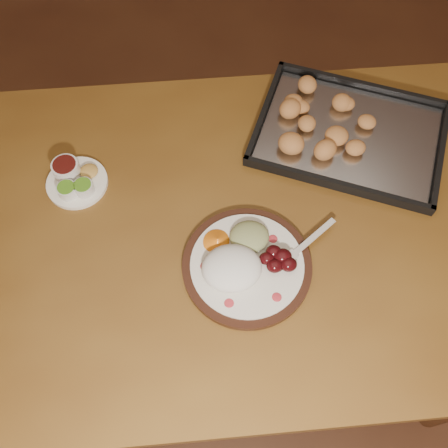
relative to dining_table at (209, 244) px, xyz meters
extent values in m
plane|color=brown|center=(0.01, 0.15, -0.65)|extent=(4.00, 4.00, 0.00)
cube|color=brown|center=(0.00, 0.00, 0.08)|extent=(1.52, 0.93, 0.04)
cylinder|color=#4A2B16|center=(0.69, 0.36, -0.30)|extent=(0.07, 0.07, 0.71)
cylinder|color=black|center=(0.07, -0.11, 0.11)|extent=(0.28, 0.28, 0.02)
cylinder|color=silver|center=(0.07, -0.11, 0.11)|extent=(0.25, 0.25, 0.01)
ellipsoid|color=#B32B33|center=(0.03, -0.20, 0.12)|extent=(0.02, 0.02, 0.00)
ellipsoid|color=#B32B33|center=(0.13, -0.19, 0.12)|extent=(0.02, 0.02, 0.00)
ellipsoid|color=#B32B33|center=(0.14, -0.06, 0.12)|extent=(0.02, 0.02, 0.00)
ellipsoid|color=#B32B33|center=(-0.02, -0.11, 0.12)|extent=(0.02, 0.02, 0.00)
ellipsoid|color=silver|center=(0.04, -0.13, 0.13)|extent=(0.15, 0.13, 0.06)
ellipsoid|color=#45090E|center=(0.13, -0.13, 0.13)|extent=(0.04, 0.03, 0.03)
ellipsoid|color=#45090E|center=(0.15, -0.11, 0.13)|extent=(0.04, 0.03, 0.03)
ellipsoid|color=#45090E|center=(0.13, -0.10, 0.13)|extent=(0.04, 0.03, 0.03)
ellipsoid|color=#45090E|center=(0.16, -0.13, 0.13)|extent=(0.04, 0.03, 0.03)
ellipsoid|color=#45090E|center=(0.12, -0.11, 0.13)|extent=(0.04, 0.03, 0.03)
ellipsoid|color=tan|center=(0.09, -0.05, 0.13)|extent=(0.10, 0.09, 0.04)
cone|color=orange|center=(0.02, -0.06, 0.13)|extent=(0.09, 0.09, 0.03)
cube|color=white|center=(0.23, -0.07, 0.12)|extent=(0.12, 0.09, 0.00)
cube|color=white|center=(0.17, -0.11, 0.12)|extent=(0.04, 0.04, 0.00)
cylinder|color=white|center=(0.15, -0.13, 0.12)|extent=(0.03, 0.02, 0.00)
cylinder|color=white|center=(0.15, -0.13, 0.12)|extent=(0.03, 0.02, 0.00)
cylinder|color=white|center=(0.15, -0.12, 0.12)|extent=(0.03, 0.02, 0.00)
cylinder|color=white|center=(0.14, -0.12, 0.12)|extent=(0.03, 0.02, 0.00)
cylinder|color=white|center=(-0.30, 0.15, 0.10)|extent=(0.15, 0.15, 0.01)
cylinder|color=silver|center=(-0.32, 0.11, 0.12)|extent=(0.05, 0.05, 0.03)
cylinder|color=#4A861A|center=(-0.32, 0.11, 0.13)|extent=(0.04, 0.04, 0.00)
cylinder|color=silver|center=(-0.28, 0.12, 0.12)|extent=(0.05, 0.05, 0.03)
cylinder|color=#4A861A|center=(-0.28, 0.12, 0.13)|extent=(0.04, 0.04, 0.00)
cylinder|color=white|center=(-0.32, 0.17, 0.13)|extent=(0.06, 0.06, 0.04)
cylinder|color=#3E0E0B|center=(-0.32, 0.17, 0.14)|extent=(0.05, 0.05, 0.00)
ellipsoid|color=gold|center=(-0.27, 0.17, 0.12)|extent=(0.04, 0.04, 0.02)
cube|color=black|center=(0.38, 0.21, 0.10)|extent=(0.55, 0.49, 0.01)
cube|color=black|center=(0.44, 0.36, 0.12)|extent=(0.42, 0.20, 0.02)
cube|color=black|center=(0.31, 0.07, 0.12)|extent=(0.42, 0.20, 0.02)
cube|color=black|center=(0.58, 0.12, 0.12)|extent=(0.15, 0.31, 0.02)
cube|color=black|center=(0.17, 0.31, 0.12)|extent=(0.15, 0.31, 0.02)
cube|color=#B1B1B6|center=(0.38, 0.21, 0.11)|extent=(0.51, 0.45, 0.00)
ellipsoid|color=#CA8846|center=(0.43, 0.19, 0.13)|extent=(0.05, 0.05, 0.04)
ellipsoid|color=#CA8846|center=(0.49, 0.20, 0.13)|extent=(0.07, 0.07, 0.04)
ellipsoid|color=#CA8846|center=(0.45, 0.28, 0.13)|extent=(0.07, 0.07, 0.04)
ellipsoid|color=#CA8846|center=(0.40, 0.26, 0.13)|extent=(0.05, 0.05, 0.04)
ellipsoid|color=#CA8846|center=(0.36, 0.30, 0.13)|extent=(0.07, 0.07, 0.04)
ellipsoid|color=#CA8846|center=(0.34, 0.25, 0.13)|extent=(0.07, 0.07, 0.04)
ellipsoid|color=#CA8846|center=(0.27, 0.26, 0.13)|extent=(0.05, 0.05, 0.04)
ellipsoid|color=#CA8846|center=(0.29, 0.20, 0.13)|extent=(0.07, 0.07, 0.04)
ellipsoid|color=#CA8846|center=(0.29, 0.20, 0.13)|extent=(0.07, 0.07, 0.04)
ellipsoid|color=#CA8846|center=(0.34, 0.13, 0.13)|extent=(0.05, 0.05, 0.04)
ellipsoid|color=#CA8846|center=(0.39, 0.17, 0.13)|extent=(0.07, 0.07, 0.04)
ellipsoid|color=#CA8846|center=(0.46, 0.14, 0.13)|extent=(0.07, 0.07, 0.04)
camera|label=1|loc=(-0.02, -0.53, 1.10)|focal=40.00mm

